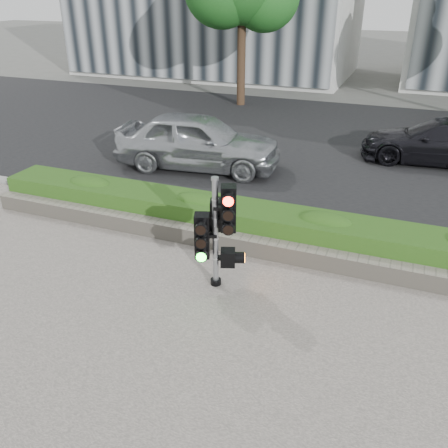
# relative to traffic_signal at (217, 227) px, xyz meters

# --- Properties ---
(ground) EXTENTS (120.00, 120.00, 0.00)m
(ground) POSITION_rel_traffic_signal_xyz_m (0.02, -0.67, -1.15)
(ground) COLOR #51514C
(ground) RESTS_ON ground
(sidewalk) EXTENTS (16.00, 11.00, 0.03)m
(sidewalk) POSITION_rel_traffic_signal_xyz_m (0.02, -3.17, -1.14)
(sidewalk) COLOR #9E9389
(sidewalk) RESTS_ON ground
(road) EXTENTS (60.00, 13.00, 0.02)m
(road) POSITION_rel_traffic_signal_xyz_m (0.02, 9.33, -1.14)
(road) COLOR black
(road) RESTS_ON ground
(curb) EXTENTS (60.00, 0.25, 0.12)m
(curb) POSITION_rel_traffic_signal_xyz_m (0.02, 2.48, -1.09)
(curb) COLOR gray
(curb) RESTS_ON ground
(stone_wall) EXTENTS (12.00, 0.32, 0.34)m
(stone_wall) POSITION_rel_traffic_signal_xyz_m (0.02, 1.23, -0.95)
(stone_wall) COLOR gray
(stone_wall) RESTS_ON sidewalk
(hedge) EXTENTS (12.00, 1.00, 0.68)m
(hedge) POSITION_rel_traffic_signal_xyz_m (0.02, 1.88, -0.78)
(hedge) COLOR #4B7F27
(hedge) RESTS_ON sidewalk
(traffic_signal) EXTENTS (0.74, 0.64, 2.03)m
(traffic_signal) POSITION_rel_traffic_signal_xyz_m (0.00, 0.00, 0.00)
(traffic_signal) COLOR black
(traffic_signal) RESTS_ON sidewalk
(car_silver) EXTENTS (4.92, 2.47, 1.61)m
(car_silver) POSITION_rel_traffic_signal_xyz_m (-2.81, 5.45, -0.33)
(car_silver) COLOR #A8AAAF
(car_silver) RESTS_ON road
(car_dark) EXTENTS (4.61, 2.10, 1.31)m
(car_dark) POSITION_rel_traffic_signal_xyz_m (3.71, 8.50, -0.48)
(car_dark) COLOR black
(car_dark) RESTS_ON road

